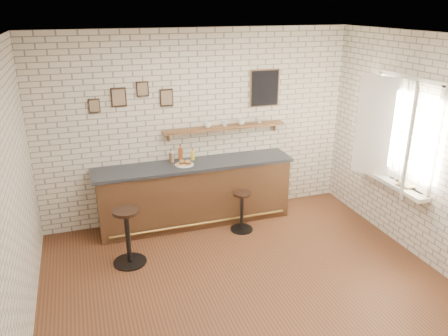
{
  "coord_description": "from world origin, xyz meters",
  "views": [
    {
      "loc": [
        -1.75,
        -4.45,
        3.33
      ],
      "look_at": [
        0.05,
        0.9,
        1.19
      ],
      "focal_mm": 35.0,
      "sensor_mm": 36.0,
      "label": 1
    }
  ],
  "objects_px": {
    "bar_counter": "(195,193)",
    "book_upper": "(403,185)",
    "bitters_bottle_white": "(171,157)",
    "shelf_cup_a": "(208,125)",
    "bar_stool_right": "(242,210)",
    "condiment_bottle_yellow": "(193,155)",
    "sandwich_plate": "(184,165)",
    "bitters_bottle_brown": "(171,157)",
    "bitters_bottle_amber": "(181,154)",
    "bar_stool_left": "(128,235)",
    "shelf_cup_b": "(225,123)",
    "ciabatta_sandwich": "(185,162)",
    "book_lower": "(402,186)",
    "shelf_cup_c": "(241,122)",
    "shelf_cup_d": "(260,121)"
  },
  "relations": [
    {
      "from": "bar_counter",
      "to": "shelf_cup_a",
      "type": "relative_size",
      "value": 25.53
    },
    {
      "from": "sandwich_plate",
      "to": "bitters_bottle_brown",
      "type": "distance_m",
      "value": 0.26
    },
    {
      "from": "book_lower",
      "to": "book_upper",
      "type": "distance_m",
      "value": 0.02
    },
    {
      "from": "bitters_bottle_white",
      "to": "bitters_bottle_amber",
      "type": "height_order",
      "value": "bitters_bottle_amber"
    },
    {
      "from": "bar_stool_right",
      "to": "condiment_bottle_yellow",
      "type": "bearing_deg",
      "value": 132.38
    },
    {
      "from": "sandwich_plate",
      "to": "bar_stool_left",
      "type": "bearing_deg",
      "value": -139.86
    },
    {
      "from": "bitters_bottle_brown",
      "to": "bar_stool_right",
      "type": "xyz_separation_m",
      "value": [
        0.93,
        -0.65,
        -0.75
      ]
    },
    {
      "from": "bar_stool_right",
      "to": "shelf_cup_c",
      "type": "relative_size",
      "value": 5.21
    },
    {
      "from": "condiment_bottle_yellow",
      "to": "shelf_cup_b",
      "type": "distance_m",
      "value": 0.71
    },
    {
      "from": "book_lower",
      "to": "bitters_bottle_amber",
      "type": "bearing_deg",
      "value": 121.1
    },
    {
      "from": "shelf_cup_d",
      "to": "sandwich_plate",
      "type": "bearing_deg",
      "value": 159.28
    },
    {
      "from": "bitters_bottle_amber",
      "to": "shelf_cup_d",
      "type": "height_order",
      "value": "shelf_cup_d"
    },
    {
      "from": "shelf_cup_a",
      "to": "shelf_cup_d",
      "type": "bearing_deg",
      "value": -30.06
    },
    {
      "from": "bitters_bottle_white",
      "to": "condiment_bottle_yellow",
      "type": "relative_size",
      "value": 1.21
    },
    {
      "from": "bitters_bottle_white",
      "to": "book_upper",
      "type": "xyz_separation_m",
      "value": [
        2.87,
        -1.81,
        -0.14
      ]
    },
    {
      "from": "bar_counter",
      "to": "book_upper",
      "type": "bearing_deg",
      "value": -32.96
    },
    {
      "from": "bitters_bottle_amber",
      "to": "bar_stool_left",
      "type": "xyz_separation_m",
      "value": [
        -0.99,
        -1.03,
        -0.69
      ]
    },
    {
      "from": "condiment_bottle_yellow",
      "to": "book_upper",
      "type": "distance_m",
      "value": 3.11
    },
    {
      "from": "bar_counter",
      "to": "book_lower",
      "type": "relative_size",
      "value": 14.1
    },
    {
      "from": "bitters_bottle_brown",
      "to": "bar_stool_left",
      "type": "bearing_deg",
      "value": -129.2
    },
    {
      "from": "sandwich_plate",
      "to": "shelf_cup_b",
      "type": "relative_size",
      "value": 2.84
    },
    {
      "from": "bitters_bottle_brown",
      "to": "shelf_cup_b",
      "type": "relative_size",
      "value": 2.05
    },
    {
      "from": "bitters_bottle_amber",
      "to": "book_lower",
      "type": "distance_m",
      "value": 3.28
    },
    {
      "from": "bitters_bottle_white",
      "to": "shelf_cup_a",
      "type": "bearing_deg",
      "value": 4.0
    },
    {
      "from": "bitters_bottle_amber",
      "to": "shelf_cup_c",
      "type": "distance_m",
      "value": 1.11
    },
    {
      "from": "bitters_bottle_white",
      "to": "shelf_cup_b",
      "type": "relative_size",
      "value": 2.3
    },
    {
      "from": "shelf_cup_c",
      "to": "shelf_cup_d",
      "type": "distance_m",
      "value": 0.32
    },
    {
      "from": "shelf_cup_b",
      "to": "sandwich_plate",
      "type": "bearing_deg",
      "value": 117.98
    },
    {
      "from": "bar_counter",
      "to": "bitters_bottle_amber",
      "type": "xyz_separation_m",
      "value": [
        -0.18,
        0.16,
        0.62
      ]
    },
    {
      "from": "ciabatta_sandwich",
      "to": "bitters_bottle_brown",
      "type": "relative_size",
      "value": 1.06
    },
    {
      "from": "shelf_cup_b",
      "to": "book_lower",
      "type": "distance_m",
      "value": 2.78
    },
    {
      "from": "shelf_cup_b",
      "to": "bar_stool_left",
      "type": "bearing_deg",
      "value": 132.33
    },
    {
      "from": "sandwich_plate",
      "to": "bar_stool_left",
      "type": "xyz_separation_m",
      "value": [
        -1.0,
        -0.85,
        -0.59
      ]
    },
    {
      "from": "bar_stool_left",
      "to": "shelf_cup_d",
      "type": "xyz_separation_m",
      "value": [
        2.33,
        1.08,
        1.11
      ]
    },
    {
      "from": "bitters_bottle_white",
      "to": "book_upper",
      "type": "bearing_deg",
      "value": -32.23
    },
    {
      "from": "shelf_cup_a",
      "to": "bar_stool_right",
      "type": "bearing_deg",
      "value": -94.76
    },
    {
      "from": "ciabatta_sandwich",
      "to": "condiment_bottle_yellow",
      "type": "bearing_deg",
      "value": 47.31
    },
    {
      "from": "bitters_bottle_amber",
      "to": "condiment_bottle_yellow",
      "type": "bearing_deg",
      "value": 0.0
    },
    {
      "from": "bar_stool_right",
      "to": "book_upper",
      "type": "bearing_deg",
      "value": -30.88
    },
    {
      "from": "ciabatta_sandwich",
      "to": "book_lower",
      "type": "distance_m",
      "value": 3.16
    },
    {
      "from": "sandwich_plate",
      "to": "book_upper",
      "type": "xyz_separation_m",
      "value": [
        2.71,
        -1.62,
        -0.06
      ]
    },
    {
      "from": "ciabatta_sandwich",
      "to": "shelf_cup_b",
      "type": "height_order",
      "value": "shelf_cup_b"
    },
    {
      "from": "sandwich_plate",
      "to": "bitters_bottle_brown",
      "type": "xyz_separation_m",
      "value": [
        -0.16,
        0.19,
        0.08
      ]
    },
    {
      "from": "ciabatta_sandwich",
      "to": "bar_stool_right",
      "type": "height_order",
      "value": "ciabatta_sandwich"
    },
    {
      "from": "bar_stool_left",
      "to": "book_lower",
      "type": "relative_size",
      "value": 3.65
    },
    {
      "from": "bar_counter",
      "to": "book_upper",
      "type": "distance_m",
      "value": 3.07
    },
    {
      "from": "bar_counter",
      "to": "shelf_cup_b",
      "type": "distance_m",
      "value": 1.2
    },
    {
      "from": "bitters_bottle_amber",
      "to": "book_lower",
      "type": "relative_size",
      "value": 1.25
    },
    {
      "from": "condiment_bottle_yellow",
      "to": "bar_stool_right",
      "type": "bearing_deg",
      "value": -47.62
    },
    {
      "from": "bitters_bottle_brown",
      "to": "bar_stool_left",
      "type": "xyz_separation_m",
      "value": [
        -0.84,
        -1.03,
        -0.66
      ]
    }
  ]
}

